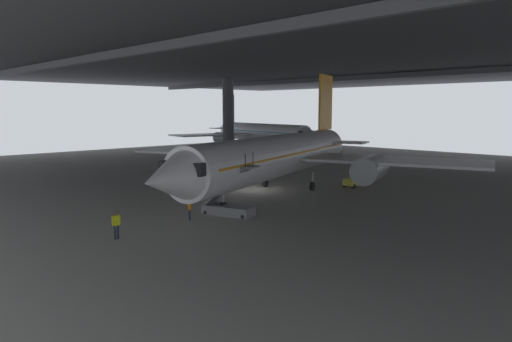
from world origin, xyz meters
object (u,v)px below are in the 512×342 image
object	(u,v)px
airplane_main	(279,156)
crew_worker_near_nose	(116,223)
crew_worker_by_stairs	(189,208)
baggage_tug	(353,182)
airplane_distant	(260,132)
boarding_stairs	(229,205)

from	to	relation	value
airplane_main	crew_worker_near_nose	distance (m)	19.76
crew_worker_by_stairs	baggage_tug	world-z (taller)	crew_worker_by_stairs
crew_worker_near_nose	airplane_distant	size ratio (longest dim) A/B	0.05
crew_worker_by_stairs	airplane_distant	distance (m)	60.88
crew_worker_by_stairs	airplane_distant	world-z (taller)	airplane_distant
airplane_main	boarding_stairs	xyz separation A→B (m)	(3.85, -9.87, -2.79)
airplane_main	boarding_stairs	bearing A→B (deg)	-68.67
boarding_stairs	crew_worker_near_nose	xyz separation A→B (m)	(0.13, -9.32, 0.26)
crew_worker_by_stairs	airplane_distant	bearing A→B (deg)	129.73
boarding_stairs	crew_worker_near_nose	bearing A→B (deg)	-89.17
crew_worker_by_stairs	baggage_tug	size ratio (longest dim) A/B	0.70
crew_worker_near_nose	crew_worker_by_stairs	bearing A→B (deg)	97.68
crew_worker_near_nose	boarding_stairs	bearing A→B (deg)	90.83
boarding_stairs	crew_worker_near_nose	size ratio (longest dim) A/B	2.73
crew_worker_near_nose	baggage_tug	bearing A→B (deg)	91.54
airplane_distant	baggage_tug	xyz separation A→B (m)	(38.99, -26.06, -2.83)
boarding_stairs	baggage_tug	distance (m)	17.55
airplane_main	crew_worker_by_stairs	world-z (taller)	airplane_main
crew_worker_by_stairs	airplane_distant	size ratio (longest dim) A/B	0.05
boarding_stairs	airplane_distant	bearing A→B (deg)	132.23
crew_worker_by_stairs	boarding_stairs	bearing A→B (deg)	77.68
crew_worker_near_nose	crew_worker_by_stairs	size ratio (longest dim) A/B	1.10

